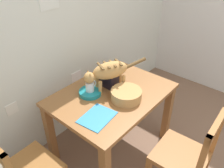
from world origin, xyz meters
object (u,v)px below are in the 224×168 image
book_stack (115,69)px  wicker_basket (126,95)px  dining_table (112,101)px  saucer_bowl (90,92)px  wooden_chair_near (186,156)px  cat (108,72)px  toaster (108,78)px  magazine (97,117)px  coffee_mug (90,86)px

book_stack → wicker_basket: 0.54m
dining_table → wicker_basket: (0.01, -0.16, 0.14)m
saucer_bowl → wooden_chair_near: size_ratio=0.22×
cat → saucer_bowl: 0.26m
toaster → wooden_chair_near: 0.99m
saucer_bowl → magazine: size_ratio=0.72×
wicker_basket → toaster: size_ratio=1.41×
saucer_bowl → book_stack: saucer_bowl is taller
saucer_bowl → book_stack: 0.52m
book_stack → wooden_chair_near: (-0.35, -1.05, -0.30)m
coffee_mug → book_stack: (0.50, 0.12, -0.07)m
magazine → wooden_chair_near: wooden_chair_near is taller
coffee_mug → toaster: 0.22m
dining_table → cat: 0.30m
wooden_chair_near → wicker_basket: bearing=87.4°
magazine → toaster: toaster is taller
dining_table → cat: (0.02, 0.06, 0.29)m
cat → magazine: 0.46m
saucer_bowl → coffee_mug: coffee_mug is taller
magazine → book_stack: size_ratio=1.79×
wicker_basket → toaster: (0.06, 0.28, 0.04)m
coffee_mug → toaster: toaster is taller
dining_table → toaster: 0.23m
book_stack → wooden_chair_near: size_ratio=0.17×
dining_table → toaster: size_ratio=5.60×
book_stack → toaster: size_ratio=0.81×
wicker_basket → coffee_mug: bearing=117.6°
dining_table → magazine: bearing=-158.7°
coffee_mug → book_stack: 0.52m
cat → toaster: cat is taller
toaster → wicker_basket: bearing=-102.9°
cat → coffee_mug: cat is taller
wooden_chair_near → magazine: bearing=115.8°
book_stack → magazine: bearing=-150.6°
saucer_bowl → wooden_chair_near: wooden_chair_near is taller
cat → saucer_bowl: cat is taller
saucer_bowl → book_stack: size_ratio=1.29×
wooden_chair_near → dining_table: bearing=88.3°
book_stack → cat: bearing=-149.4°
book_stack → coffee_mug: bearing=-166.7°
cat → wicker_basket: size_ratio=2.07×
coffee_mug → magazine: bearing=-125.9°
magazine → wooden_chair_near: bearing=-68.8°
wicker_basket → cat: bearing=87.6°
dining_table → magazine: magazine is taller
saucer_bowl → toaster: size_ratio=1.05×
cat → wooden_chair_near: size_ratio=0.62×
magazine → wicker_basket: wicker_basket is taller
dining_table → coffee_mug: 0.27m
dining_table → toaster: toaster is taller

